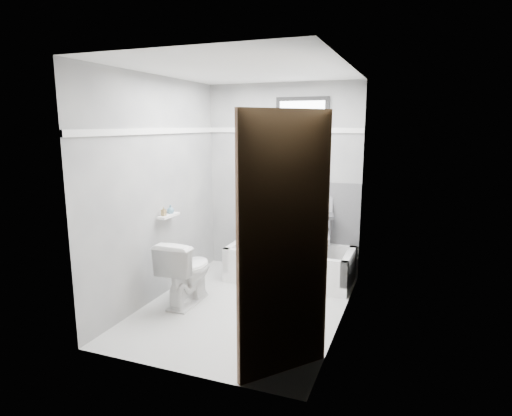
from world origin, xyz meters
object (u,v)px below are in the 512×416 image
at_px(door, 308,263).
at_px(office_chair, 308,230).
at_px(bathtub, 290,264).
at_px(soap_bottle_b, 170,209).
at_px(toilet, 187,271).
at_px(soap_bottle_a, 164,211).

bearing_deg(door, office_chair, 103.63).
bearing_deg(bathtub, soap_bottle_b, -145.68).
relative_size(toilet, door, 0.36).
bearing_deg(bathtub, toilet, -129.25).
distance_m(office_chair, door, 2.35).
xyz_separation_m(door, soap_bottle_a, (-1.92, 1.27, -0.03)).
height_order(door, soap_bottle_b, door).
height_order(office_chair, soap_bottle_b, office_chair).
distance_m(bathtub, toilet, 1.34).
xyz_separation_m(bathtub, toilet, (-0.84, -1.03, 0.14)).
relative_size(toilet, soap_bottle_a, 7.27).
distance_m(toilet, soap_bottle_b, 0.73).
relative_size(door, soap_bottle_a, 20.32).
bearing_deg(bathtub, soap_bottle_a, -141.24).
relative_size(door, soap_bottle_b, 19.47).
relative_size(bathtub, soap_bottle_a, 15.24).
height_order(door, soap_bottle_a, door).
xyz_separation_m(door, soap_bottle_b, (-1.92, 1.41, -0.04)).
distance_m(toilet, soap_bottle_a, 0.70).
relative_size(toilet, soap_bottle_b, 6.97).
bearing_deg(toilet, soap_bottle_b, -37.50).
distance_m(bathtub, soap_bottle_b, 1.60).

